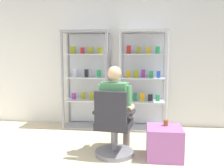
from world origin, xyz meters
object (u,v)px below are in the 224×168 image
display_cabinet_right (143,80)px  tea_glass (166,123)px  office_chair (113,129)px  seated_shopkeeper (116,105)px  storage_crate (164,142)px  display_cabinet_left (87,79)px

display_cabinet_right → tea_glass: (0.32, -1.31, -0.48)m
office_chair → seated_shopkeeper: seated_shopkeeper is taller
office_chair → seated_shopkeeper: 0.36m
display_cabinet_right → seated_shopkeeper: display_cabinet_right is taller
seated_shopkeeper → storage_crate: (0.69, -0.13, -0.49)m
display_cabinet_left → office_chair: bearing=-64.4°
display_cabinet_left → display_cabinet_right: (1.10, -0.00, -0.00)m
display_cabinet_right → storage_crate: 1.60m
office_chair → storage_crate: (0.71, 0.03, -0.17)m
display_cabinet_left → storage_crate: size_ratio=3.90×
tea_glass → display_cabinet_left: bearing=137.2°
storage_crate → display_cabinet_right: bearing=102.1°
display_cabinet_right → display_cabinet_left: bearing=179.9°
display_cabinet_left → tea_glass: 1.99m
display_cabinet_left → display_cabinet_right: size_ratio=1.00×
storage_crate → tea_glass: (0.02, 0.07, 0.26)m
office_chair → seated_shopkeeper: (0.02, 0.16, 0.32)m
display_cabinet_left → tea_glass: (1.42, -1.31, -0.48)m
storage_crate → tea_glass: bearing=72.6°
display_cabinet_right → storage_crate: size_ratio=3.90×
display_cabinet_left → display_cabinet_right: same height
display_cabinet_left → tea_glass: size_ratio=22.64×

